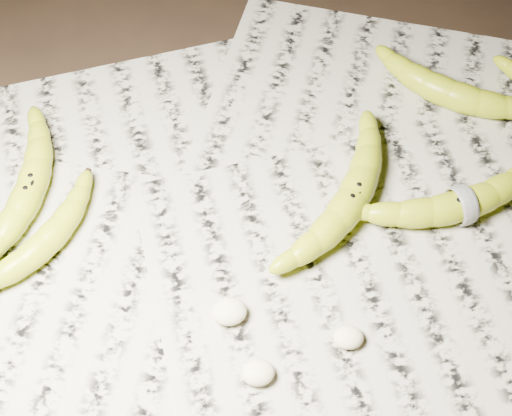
{
  "coord_description": "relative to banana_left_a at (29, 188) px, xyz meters",
  "views": [
    {
      "loc": [
        -0.06,
        -0.41,
        0.68
      ],
      "look_at": [
        -0.02,
        0.02,
        0.05
      ],
      "focal_mm": 50.0,
      "sensor_mm": 36.0,
      "label": 1
    }
  ],
  "objects": [
    {
      "name": "ground",
      "position": [
        0.28,
        -0.09,
        -0.03
      ],
      "size": [
        3.0,
        3.0,
        0.0
      ],
      "primitive_type": "plane",
      "color": "black",
      "rests_on": "ground"
    },
    {
      "name": "newspaper_patch",
      "position": [
        0.3,
        -0.05,
        -0.02
      ],
      "size": [
        0.9,
        0.7,
        0.01
      ],
      "primitive_type": "cube",
      "color": "#ACA893",
      "rests_on": "ground"
    },
    {
      "name": "banana_left_a",
      "position": [
        0.0,
        0.0,
        0.0
      ],
      "size": [
        0.1,
        0.21,
        0.04
      ],
      "primitive_type": null,
      "rotation": [
        0.0,
        0.0,
        1.35
      ],
      "color": "#B2C118",
      "rests_on": "newspaper_patch"
    },
    {
      "name": "banana_left_b",
      "position": [
        0.02,
        -0.07,
        -0.0
      ],
      "size": [
        0.15,
        0.16,
        0.03
      ],
      "primitive_type": null,
      "rotation": [
        0.0,
        0.0,
        0.87
      ],
      "color": "#B2C118",
      "rests_on": "newspaper_patch"
    },
    {
      "name": "banana_center",
      "position": [
        0.36,
        -0.04,
        0.0
      ],
      "size": [
        0.17,
        0.22,
        0.04
      ],
      "primitive_type": null,
      "rotation": [
        0.0,
        0.0,
        0.99
      ],
      "color": "#B2C118",
      "rests_on": "newspaper_patch"
    },
    {
      "name": "banana_taped",
      "position": [
        0.49,
        -0.06,
        0.0
      ],
      "size": [
        0.23,
        0.11,
        0.04
      ],
      "primitive_type": null,
      "rotation": [
        0.0,
        0.0,
        0.24
      ],
      "color": "#B2C118",
      "rests_on": "newspaper_patch"
    },
    {
      "name": "banana_upper_a",
      "position": [
        0.51,
        0.11,
        0.0
      ],
      "size": [
        0.2,
        0.16,
        0.04
      ],
      "primitive_type": null,
      "rotation": [
        0.0,
        0.0,
        -0.58
      ],
      "color": "#B2C118",
      "rests_on": "newspaper_patch"
    },
    {
      "name": "measuring_tape",
      "position": [
        0.49,
        -0.06,
        0.0
      ],
      "size": [
        0.02,
        0.05,
        0.05
      ],
      "primitive_type": "torus",
      "rotation": [
        0.0,
        1.57,
        0.24
      ],
      "color": "white",
      "rests_on": "newspaper_patch"
    },
    {
      "name": "flesh_chunk_a",
      "position": [
        0.22,
        -0.17,
        -0.01
      ],
      "size": [
        0.04,
        0.03,
        0.02
      ],
      "primitive_type": "ellipsoid",
      "color": "#F1E9BB",
      "rests_on": "newspaper_patch"
    },
    {
      "name": "flesh_chunk_b",
      "position": [
        0.24,
        -0.23,
        -0.01
      ],
      "size": [
        0.03,
        0.03,
        0.02
      ],
      "primitive_type": "ellipsoid",
      "color": "#F1E9BB",
      "rests_on": "newspaper_patch"
    },
    {
      "name": "flesh_chunk_c",
      "position": [
        0.34,
        -0.2,
        -0.01
      ],
      "size": [
        0.03,
        0.03,
        0.02
      ],
      "primitive_type": "ellipsoid",
      "color": "#F1E9BB",
      "rests_on": "newspaper_patch"
    }
  ]
}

